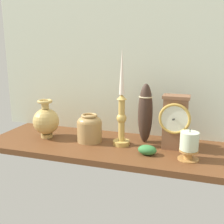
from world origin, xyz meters
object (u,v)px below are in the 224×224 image
object	(u,v)px
mantel_clock	(175,121)
brass_vase_jar	(90,128)
pillar_candle_front	(189,145)
tall_ceramic_vase	(145,113)
brass_vase_bulbous	(46,121)
candlestick_tall_left	(122,112)

from	to	relation	value
mantel_clock	brass_vase_jar	world-z (taller)	mantel_clock
mantel_clock	pillar_candle_front	distance (cm)	12.74
mantel_clock	tall_ceramic_vase	size ratio (longest dim) A/B	0.85
pillar_candle_front	tall_ceramic_vase	xyz separation A→B (cm)	(-18.77, 13.67, 7.21)
tall_ceramic_vase	brass_vase_bulbous	bearing A→B (deg)	-169.76
candlestick_tall_left	mantel_clock	bearing A→B (deg)	6.50
mantel_clock	brass_vase_jar	xyz separation A→B (cm)	(-35.51, -2.41, -5.10)
brass_vase_jar	tall_ceramic_vase	world-z (taller)	tall_ceramic_vase
brass_vase_bulbous	brass_vase_jar	world-z (taller)	brass_vase_bulbous
tall_ceramic_vase	mantel_clock	bearing A→B (deg)	-17.54
mantel_clock	tall_ceramic_vase	bearing A→B (deg)	162.46
brass_vase_jar	pillar_candle_front	size ratio (longest dim) A/B	1.04
mantel_clock	brass_vase_bulbous	distance (cm)	56.37
brass_vase_bulbous	tall_ceramic_vase	xyz separation A→B (cm)	(43.44, 7.85, 5.07)
candlestick_tall_left	pillar_candle_front	world-z (taller)	candlestick_tall_left
mantel_clock	brass_vase_jar	distance (cm)	35.96
brass_vase_bulbous	tall_ceramic_vase	world-z (taller)	tall_ceramic_vase
tall_ceramic_vase	candlestick_tall_left	bearing A→B (deg)	-142.98
mantel_clock	tall_ceramic_vase	world-z (taller)	tall_ceramic_vase
brass_vase_bulbous	tall_ceramic_vase	size ratio (longest dim) A/B	0.68
pillar_candle_front	candlestick_tall_left	bearing A→B (deg)	165.15
pillar_candle_front	tall_ceramic_vase	world-z (taller)	tall_ceramic_vase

